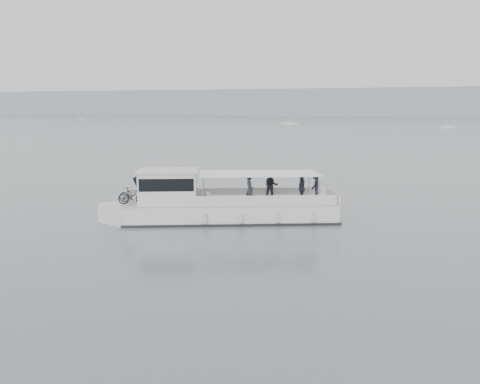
# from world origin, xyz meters

# --- Properties ---
(ground) EXTENTS (1400.00, 1400.00, 0.00)m
(ground) POSITION_xyz_m (0.00, 0.00, 0.00)
(ground) COLOR #555F64
(ground) RESTS_ON ground
(headland) EXTENTS (1400.00, 90.00, 28.00)m
(headland) POSITION_xyz_m (0.00, 560.00, 14.00)
(headland) COLOR #939EA8
(headland) RESTS_ON ground
(tour_boat) EXTENTS (12.64, 6.75, 5.39)m
(tour_boat) POSITION_xyz_m (-2.91, -3.52, 0.88)
(tour_boat) COLOR white
(tour_boat) RESTS_ON ground
(moored_fleet) EXTENTS (366.22, 329.72, 10.39)m
(moored_fleet) POSITION_xyz_m (-29.08, 183.38, 0.36)
(moored_fleet) COLOR white
(moored_fleet) RESTS_ON ground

